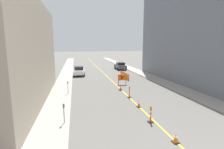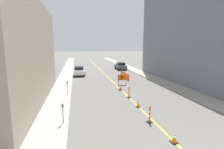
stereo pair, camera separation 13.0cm
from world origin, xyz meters
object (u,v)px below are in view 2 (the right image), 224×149
traffic_cone_nearest (174,138)px  traffic_cone_second (138,104)px  parking_meter_near_curb (63,109)px  traffic_cone_third (120,88)px  parking_meter_far_curb (68,85)px  parked_car_curb_mid (121,66)px  delineator_post_front (150,115)px  delineator_post_rear (129,93)px  arrow_barricade_primary (122,78)px  parked_car_curb_near (79,71)px

traffic_cone_nearest → traffic_cone_second: 5.70m
parking_meter_near_curb → traffic_cone_third: bearing=53.2°
traffic_cone_third → parking_meter_far_curb: size_ratio=0.42×
traffic_cone_third → parking_meter_far_curb: (-6.03, -0.67, 0.80)m
parking_meter_near_curb → parked_car_curb_mid: bearing=67.5°
delineator_post_front → delineator_post_rear: 5.90m
traffic_cone_third → arrow_barricade_primary: bearing=70.8°
parking_meter_far_curb → arrow_barricade_primary: bearing=26.7°
delineator_post_front → parking_meter_far_curb: parking_meter_far_curb is taller
traffic_cone_third → parking_meter_far_curb: bearing=-173.7°
traffic_cone_nearest → delineator_post_front: delineator_post_front is taller
parking_meter_far_curb → parked_car_curb_mid: bearing=59.8°
delineator_post_front → arrow_barricade_primary: arrow_barricade_primary is taller
parked_car_curb_mid → traffic_cone_nearest: bearing=-99.2°
delineator_post_rear → traffic_cone_third: bearing=92.4°
traffic_cone_third → parking_meter_near_curb: 10.09m
parking_meter_near_curb → arrow_barricade_primary: bearing=57.2°
traffic_cone_second → parking_meter_near_curb: parking_meter_near_curb is taller
delineator_post_rear → parking_meter_near_curb: (-6.15, -5.01, 0.57)m
traffic_cone_third → arrow_barricade_primary: 3.11m
traffic_cone_nearest → delineator_post_front: (-0.28, 2.67, 0.26)m
arrow_barricade_primary → parked_car_curb_mid: parked_car_curb_mid is taller
arrow_barricade_primary → parking_meter_far_curb: (-7.03, -3.54, 0.13)m
traffic_cone_second → parked_car_curb_near: 18.24m
traffic_cone_third → delineator_post_rear: size_ratio=0.50×
traffic_cone_nearest → traffic_cone_third: size_ratio=0.86×
traffic_cone_second → arrow_barricade_primary: (0.93, 8.78, 0.67)m
parked_car_curb_mid → parking_meter_far_curb: 21.06m
delineator_post_rear → parking_meter_far_curb: (-6.15, 2.37, 0.58)m
delineator_post_front → delineator_post_rear: size_ratio=1.01×
traffic_cone_third → parking_meter_near_curb: parking_meter_near_curb is taller
arrow_barricade_primary → parking_meter_far_curb: parking_meter_far_curb is taller
traffic_cone_third → parking_meter_far_curb: parking_meter_far_curb is taller
arrow_barricade_primary → parking_meter_near_curb: parking_meter_near_curb is taller
traffic_cone_third → parked_car_curb_near: parked_car_curb_near is taller
delineator_post_rear → parked_car_curb_mid: bearing=77.8°
delineator_post_front → parking_meter_near_curb: 5.91m
traffic_cone_second → delineator_post_front: 3.05m
parked_car_curb_mid → parking_meter_near_curb: parked_car_curb_mid is taller
arrow_barricade_primary → parked_car_curb_near: size_ratio=0.32×
traffic_cone_nearest → traffic_cone_third: (-0.06, 11.60, 0.04)m
parking_meter_far_curb → parking_meter_near_curb: bearing=-90.0°
delineator_post_front → parking_meter_far_curb: size_ratio=0.86×
traffic_cone_second → delineator_post_front: size_ratio=0.50×
delineator_post_rear → arrow_barricade_primary: bearing=81.6°
traffic_cone_second → delineator_post_rear: 2.88m
delineator_post_rear → parking_meter_near_curb: 7.96m
arrow_barricade_primary → parking_meter_far_curb: 7.87m
traffic_cone_second → parked_car_curb_mid: (4.49, 23.44, 0.51)m
delineator_post_rear → parked_car_curb_near: (-4.68, 14.76, 0.30)m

